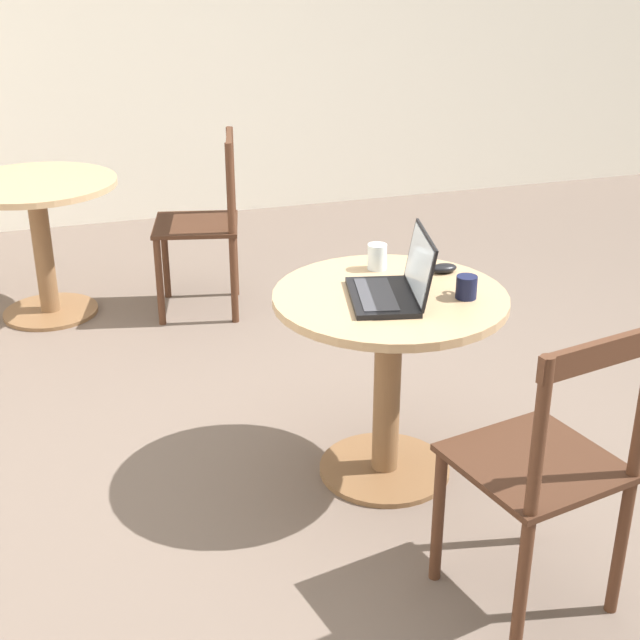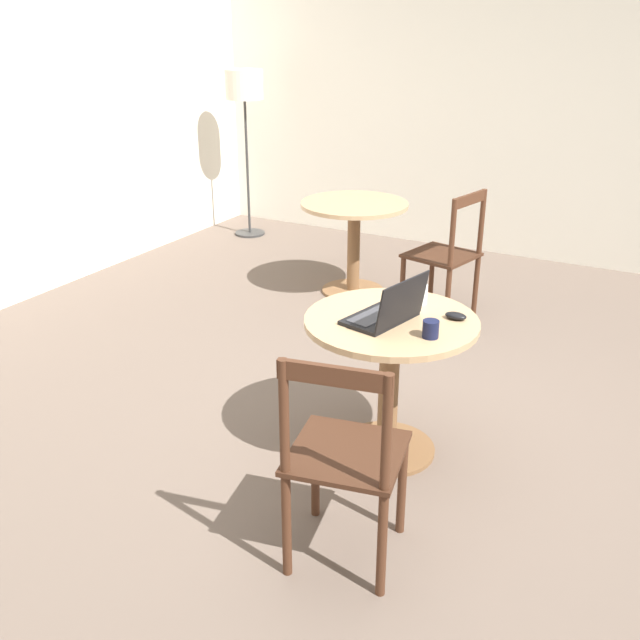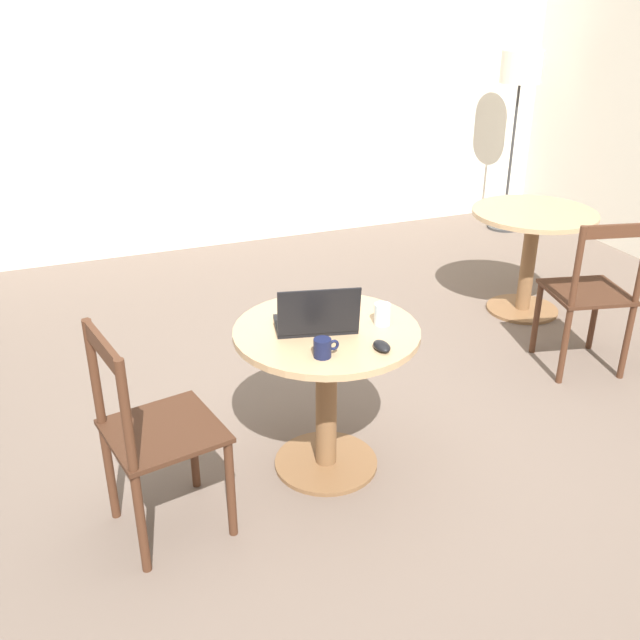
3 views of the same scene
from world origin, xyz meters
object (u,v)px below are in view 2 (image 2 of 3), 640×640
cafe_table_mid (354,227)px  drinking_glass (420,294)px  mug (431,329)px  chair_near_left (344,460)px  cafe_table_near (390,356)px  chair_mid_front (447,257)px  mouse (456,316)px  laptop (387,312)px  floor_lamp (244,94)px

cafe_table_mid → drinking_glass: 2.03m
mug → chair_near_left: bearing=174.0°
cafe_table_near → chair_mid_front: 1.74m
cafe_table_near → cafe_table_mid: size_ratio=1.00×
cafe_table_mid → mouse: bearing=-142.2°
laptop → cafe_table_near: bearing=-7.4°
chair_mid_front → mouse: bearing=-160.0°
cafe_table_mid → floor_lamp: floor_lamp is taller
chair_mid_front → mug: size_ratio=8.66×
floor_lamp → mouse: size_ratio=15.28×
chair_mid_front → floor_lamp: size_ratio=0.60×
mug → cafe_table_near: bearing=64.9°
laptop → floor_lamp: bearing=43.0°
laptop → drinking_glass: laptop is taller
mug → drinking_glass: size_ratio=1.13×
cafe_table_near → cafe_table_mid: same height
chair_near_left → laptop: (0.74, 0.16, 0.29)m
mouse → drinking_glass: 0.24m
mouse → drinking_glass: bearing=63.8°
chair_near_left → laptop: bearing=12.3°
cafe_table_near → drinking_glass: 0.34m
chair_mid_front → floor_lamp: 2.76m
chair_mid_front → floor_lamp: floor_lamp is taller
chair_mid_front → drinking_glass: chair_mid_front is taller
laptop → drinking_glass: 0.29m
floor_lamp → cafe_table_near: bearing=-136.5°
laptop → mouse: 0.32m
cafe_table_near → cafe_table_mid: (1.89, 1.11, 0.00)m
chair_mid_front → drinking_glass: 1.54m
chair_near_left → mug: (0.67, -0.07, 0.28)m
mug → drinking_glass: drinking_glass is taller
chair_mid_front → mug: 1.91m
mouse → cafe_table_mid: bearing=37.8°
floor_lamp → drinking_glass: (-2.59, -2.73, -0.56)m
cafe_table_near → laptop: (-0.05, 0.01, 0.23)m
drinking_glass → floor_lamp: bearing=46.5°
chair_near_left → laptop: size_ratio=2.36×
laptop → mouse: (0.18, -0.26, -0.03)m
floor_lamp → mouse: bearing=-132.5°
mouse → floor_lamp: bearing=47.5°
laptop → chair_near_left: bearing=-167.7°
chair_mid_front → floor_lamp: bearing=64.7°
chair_near_left → chair_mid_front: same height
mug → mouse: bearing=-7.4°
chair_near_left → chair_mid_front: 2.53m
cafe_table_mid → chair_near_left: chair_near_left is taller
cafe_table_near → chair_mid_front: (1.71, 0.31, -0.05)m
cafe_table_near → drinking_glass: (0.24, -0.04, 0.23)m
floor_lamp → drinking_glass: size_ratio=16.44×
cafe_table_near → laptop: bearing=172.6°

